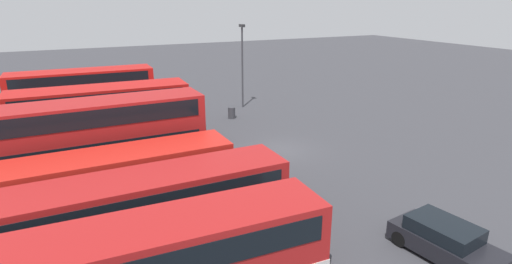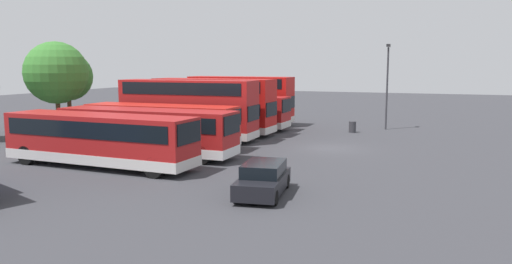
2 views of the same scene
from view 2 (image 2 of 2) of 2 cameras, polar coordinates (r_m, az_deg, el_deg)
name	(u,v)px [view 2 (image 2 of 2)]	position (r m, az deg, el deg)	size (l,w,h in m)	color
ground_plane	(330,148)	(34.14, 8.52, -1.88)	(140.00, 140.00, 0.00)	#38383D
bus_single_deck_near_end	(99,138)	(28.72, -17.68, -0.72)	(3.05, 11.68, 2.95)	#A51919
bus_single_deck_second	(146,131)	(31.35, -12.57, 0.15)	(2.65, 11.64, 2.95)	#A51919
bus_single_deck_third	(161,124)	(34.43, -10.92, 0.87)	(2.69, 10.92, 2.95)	red
bus_double_decker_fourth	(188,108)	(37.53, -7.89, 2.77)	(2.66, 10.65, 4.55)	#A51919
bus_double_decker_fifth	(213,105)	(40.54, -4.96, 3.19)	(2.98, 10.37, 4.55)	#B71411
bus_single_deck_sixth	(226,111)	(44.04, -3.49, 2.49)	(2.90, 11.51, 2.95)	#A51919
bus_double_decker_seventh	(240,99)	(47.21, -1.83, 3.86)	(2.85, 10.24, 4.55)	#B71411
car_hatchback_silver	(263,179)	(21.75, 0.83, -5.48)	(4.39, 2.36, 1.43)	black
lamp_post_tall	(387,80)	(44.72, 14.96, 5.89)	(0.70, 0.30, 7.46)	#38383D
waste_bin_yellow	(352,127)	(42.32, 11.10, 0.58)	(0.60, 0.60, 0.95)	#333338
tree_midleft	(68,77)	(46.55, -20.94, 6.01)	(4.26, 4.26, 6.80)	#4C3823
tree_midright	(56,73)	(42.64, -22.13, 6.36)	(4.97, 4.97, 7.53)	#4C3823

